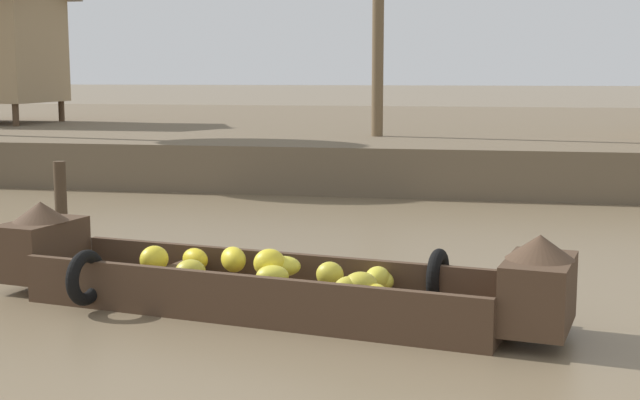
% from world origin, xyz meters
% --- Properties ---
extents(ground_plane, '(300.00, 300.00, 0.00)m').
position_xyz_m(ground_plane, '(0.00, 10.00, 0.00)').
color(ground_plane, '#726047').
extents(riverbank_strip, '(160.00, 20.00, 0.88)m').
position_xyz_m(riverbank_strip, '(0.00, 23.13, 0.44)').
color(riverbank_strip, brown).
rests_on(riverbank_strip, ground).
extents(banana_boat, '(5.58, 1.93, 0.89)m').
position_xyz_m(banana_boat, '(-0.57, 5.57, 0.30)').
color(banana_boat, '#473323').
rests_on(banana_boat, ground).
extents(mooring_post, '(0.14, 0.14, 1.18)m').
position_xyz_m(mooring_post, '(-3.40, 7.17, 0.59)').
color(mooring_post, '#423323').
rests_on(mooring_post, ground).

